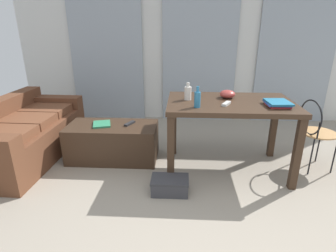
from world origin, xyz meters
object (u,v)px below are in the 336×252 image
(craft_table, at_px, (230,111))
(shoebox, at_px, (170,185))
(book_stack, at_px, (278,103))
(tv_remote_primary, at_px, (130,123))
(wire_chair, at_px, (314,127))
(bottle_far, at_px, (188,93))
(bowl, at_px, (227,94))
(coffee_table, at_px, (113,142))
(tv_remote_on_table, at_px, (226,104))
(magazine, at_px, (102,124))
(couch, at_px, (23,135))
(bottle_near, at_px, (197,99))

(craft_table, bearing_deg, shoebox, -140.05)
(book_stack, relative_size, tv_remote_primary, 1.55)
(wire_chair, distance_m, bottle_far, 1.44)
(bottle_far, xyz_separation_m, book_stack, (0.89, -0.20, -0.05))
(bowl, height_order, shoebox, bowl)
(coffee_table, height_order, bottle_far, bottle_far)
(bottle_far, bearing_deg, tv_remote_on_table, -24.66)
(tv_remote_primary, relative_size, magazine, 0.74)
(couch, bearing_deg, craft_table, -3.92)
(magazine, bearing_deg, tv_remote_on_table, -29.10)
(coffee_table, relative_size, bottle_far, 5.76)
(tv_remote_on_table, xyz_separation_m, shoebox, (-0.55, -0.38, -0.73))
(coffee_table, relative_size, wire_chair, 1.31)
(couch, bearing_deg, shoebox, -20.34)
(bowl, relative_size, book_stack, 0.62)
(craft_table, xyz_separation_m, wire_chair, (0.94, 0.07, -0.19))
(couch, distance_m, book_stack, 2.95)
(bottle_far, distance_m, tv_remote_on_table, 0.43)
(wire_chair, height_order, bottle_far, bottle_far)
(bowl, bearing_deg, shoebox, -132.33)
(wire_chair, relative_size, book_stack, 3.01)
(craft_table, bearing_deg, coffee_table, 172.10)
(tv_remote_on_table, bearing_deg, bowl, 107.34)
(shoebox, bearing_deg, bowl, 47.67)
(book_stack, bearing_deg, magazine, 169.72)
(craft_table, bearing_deg, tv_remote_on_table, -115.63)
(couch, distance_m, shoebox, 1.97)
(bottle_near, xyz_separation_m, tv_remote_on_table, (0.30, 0.11, -0.07))
(craft_table, relative_size, bottle_far, 7.18)
(coffee_table, relative_size, bowl, 6.32)
(tv_remote_primary, bearing_deg, book_stack, 10.87)
(wire_chair, xyz_separation_m, bottle_near, (-1.31, -0.30, 0.38))
(tv_remote_on_table, relative_size, magazine, 0.67)
(couch, distance_m, magazine, 1.00)
(magazine, bearing_deg, bottle_near, -37.41)
(bottle_near, bearing_deg, book_stack, 6.18)
(book_stack, height_order, shoebox, book_stack)
(tv_remote_on_table, height_order, tv_remote_primary, tv_remote_on_table)
(craft_table, distance_m, bowl, 0.21)
(wire_chair, relative_size, tv_remote_primary, 4.67)
(magazine, bearing_deg, shoebox, -55.71)
(coffee_table, relative_size, book_stack, 3.93)
(tv_remote_primary, bearing_deg, bottle_near, -6.64)
(coffee_table, xyz_separation_m, tv_remote_on_table, (1.28, -0.32, 0.59))
(wire_chair, height_order, magazine, wire_chair)
(bottle_far, relative_size, tv_remote_on_table, 1.18)
(craft_table, distance_m, bottle_near, 0.47)
(magazine, bearing_deg, couch, 165.27)
(coffee_table, xyz_separation_m, craft_table, (1.34, -0.19, 0.47))
(craft_table, relative_size, magazine, 5.66)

